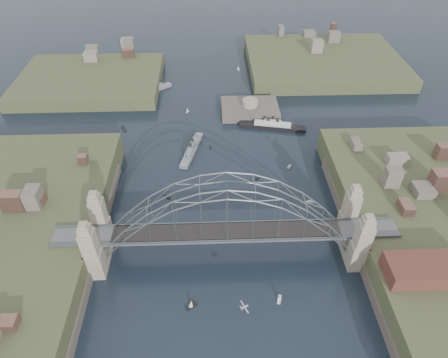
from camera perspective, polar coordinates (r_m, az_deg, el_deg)
ground at (r=103.68m, az=0.37°, el=-10.70°), size 500.00×500.00×0.00m
bridge at (r=94.43m, az=0.40°, el=-5.98°), size 84.00×13.80×24.60m
headland_nw at (r=186.50m, az=-18.53°, el=12.74°), size 60.00×45.00×9.00m
headland_ne at (r=199.74m, az=14.01°, el=15.54°), size 70.00×55.00×9.50m
fort_island at (r=158.30m, az=3.70°, el=9.44°), size 22.00×16.00×9.40m
wharf_shed at (r=99.06m, az=27.71°, el=-11.42°), size 20.00×8.00×4.00m
finger_pier at (r=97.60m, az=26.62°, el=-21.56°), size 4.00×22.00×1.40m
naval_cruiser_near at (r=135.99m, az=-4.64°, el=4.27°), size 7.57×19.85×5.95m
naval_cruiser_far at (r=175.11m, az=-10.22°, el=12.56°), size 15.58×11.98×5.87m
ocean_liner at (r=148.72m, az=6.97°, el=7.56°), size 24.48×8.24×5.97m
aeroplane at (r=85.23m, az=2.86°, el=-17.91°), size 1.78×3.01×0.46m
small_boat_a at (r=119.46m, az=-8.16°, el=-2.54°), size 2.11×2.17×0.45m
small_boat_b at (r=124.93m, az=4.72°, el=0.04°), size 1.72×1.43×0.45m
small_boat_c at (r=94.46m, az=-4.73°, el=-17.50°), size 2.70×2.24×2.38m
small_boat_d at (r=130.89m, az=9.36°, el=1.74°), size 1.82×2.35×0.45m
small_boat_e at (r=152.05m, az=-14.19°, el=7.00°), size 2.66×4.00×0.45m
small_boat_f at (r=138.14m, az=-1.94°, el=4.64°), size 0.50×1.48×0.45m
small_boat_h at (r=157.77m, az=-5.28°, el=9.79°), size 1.47×1.83×2.38m
small_boat_i at (r=119.10m, az=12.31°, el=-3.26°), size 2.68×1.06×1.43m
small_boat_k at (r=191.51m, az=2.05°, el=15.66°), size 1.25×2.16×2.38m
small_boat_l at (r=134.10m, az=-20.08°, el=0.64°), size 2.54×1.49×1.43m
small_boat_m at (r=95.90m, az=7.98°, el=-16.52°), size 1.39×2.50×2.38m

